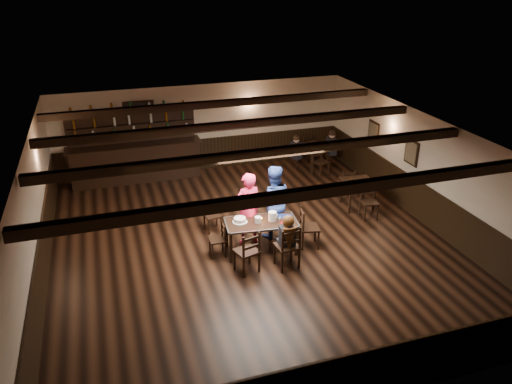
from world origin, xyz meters
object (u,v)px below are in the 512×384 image
object	(u,v)px
chair_near_right	(289,244)
woman_pink	(248,209)
man_blue	(273,202)
cake	(240,220)
bar_counter	(135,157)
dining_table	(261,225)
chair_near_left	(249,250)

from	to	relation	value
chair_near_right	woman_pink	bearing A→B (deg)	111.01
man_blue	cake	size ratio (longest dim) A/B	5.38
cake	bar_counter	distance (m)	5.30
dining_table	chair_near_right	size ratio (longest dim) A/B	1.66
chair_near_right	woman_pink	distance (m)	1.44
cake	bar_counter	bearing A→B (deg)	110.19
chair_near_right	man_blue	distance (m)	1.49
chair_near_right	man_blue	world-z (taller)	man_blue
dining_table	bar_counter	world-z (taller)	bar_counter
chair_near_left	cake	distance (m)	0.93
chair_near_right	chair_near_left	bearing A→B (deg)	173.64
woman_pink	bar_counter	xyz separation A→B (m)	(-2.11, 4.66, -0.16)
chair_near_left	man_blue	distance (m)	1.71
woman_pink	man_blue	size ratio (longest dim) A/B	0.98
chair_near_left	chair_near_right	xyz separation A→B (m)	(0.86, -0.10, 0.02)
dining_table	cake	world-z (taller)	cake
dining_table	chair_near_left	xyz separation A→B (m)	(-0.52, -0.77, -0.11)
chair_near_right	bar_counter	bearing A→B (deg)	113.66
man_blue	cake	distance (m)	1.04
woman_pink	dining_table	bearing A→B (deg)	101.00
bar_counter	cake	bearing A→B (deg)	-69.81
dining_table	man_blue	size ratio (longest dim) A/B	0.93
dining_table	cake	size ratio (longest dim) A/B	5.00
woman_pink	chair_near_right	bearing A→B (deg)	100.73
chair_near_right	bar_counter	size ratio (longest dim) A/B	0.26
chair_near_right	man_blue	bearing A→B (deg)	84.22
cake	chair_near_right	bearing A→B (deg)	-51.71
chair_near_right	cake	size ratio (longest dim) A/B	3.01
man_blue	chair_near_right	bearing A→B (deg)	94.27
woman_pink	cake	world-z (taller)	woman_pink
chair_near_left	woman_pink	distance (m)	1.31
chair_near_left	bar_counter	distance (m)	6.14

